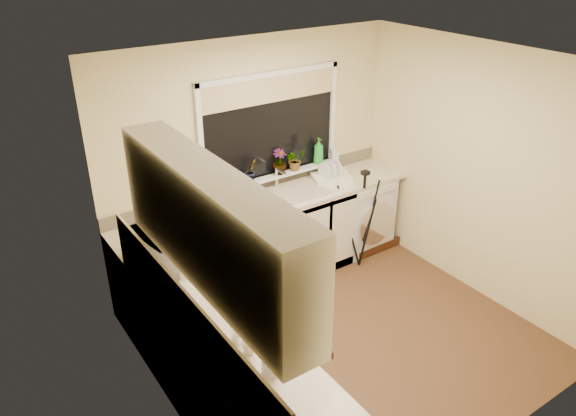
% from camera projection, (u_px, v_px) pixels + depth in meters
% --- Properties ---
extents(floor, '(3.20, 3.20, 0.00)m').
position_uv_depth(floor, '(342.00, 337.00, 5.01)').
color(floor, brown).
rests_on(floor, ground).
extents(ceiling, '(3.20, 3.20, 0.00)m').
position_uv_depth(ceiling, '(358.00, 65.00, 3.90)').
color(ceiling, white).
rests_on(ceiling, ground).
extents(wall_back, '(3.20, 0.00, 3.20)m').
position_uv_depth(wall_back, '(253.00, 160.00, 5.56)').
color(wall_back, beige).
rests_on(wall_back, ground).
extents(wall_front, '(3.20, 0.00, 3.20)m').
position_uv_depth(wall_front, '(509.00, 314.00, 3.35)').
color(wall_front, beige).
rests_on(wall_front, ground).
extents(wall_left, '(0.00, 3.00, 3.00)m').
position_uv_depth(wall_left, '(163.00, 282.00, 3.65)').
color(wall_left, beige).
rests_on(wall_left, ground).
extents(wall_right, '(0.00, 3.00, 3.00)m').
position_uv_depth(wall_right, '(479.00, 174.00, 5.26)').
color(wall_right, beige).
rests_on(wall_right, ground).
extents(base_cabinet_back, '(2.55, 0.60, 0.86)m').
position_uv_depth(base_cabinet_back, '(243.00, 250.00, 5.53)').
color(base_cabinet_back, silver).
rests_on(base_cabinet_back, floor).
extents(base_cabinet_left, '(0.54, 2.40, 0.86)m').
position_uv_depth(base_cabinet_left, '(230.00, 381.00, 3.94)').
color(base_cabinet_left, silver).
rests_on(base_cabinet_left, floor).
extents(worktop_back, '(3.20, 0.60, 0.04)m').
position_uv_depth(worktop_back, '(270.00, 202.00, 5.49)').
color(worktop_back, beige).
rests_on(worktop_back, base_cabinet_back).
extents(worktop_left, '(0.60, 2.40, 0.04)m').
position_uv_depth(worktop_left, '(227.00, 331.00, 3.74)').
color(worktop_left, beige).
rests_on(worktop_left, base_cabinet_left).
extents(upper_cabinet, '(0.28, 1.90, 0.70)m').
position_uv_depth(upper_cabinet, '(210.00, 226.00, 3.14)').
color(upper_cabinet, silver).
rests_on(upper_cabinet, wall_left).
extents(splashback_left, '(0.02, 2.40, 0.45)m').
position_uv_depth(splashback_left, '(185.00, 317.00, 3.48)').
color(splashback_left, beige).
rests_on(splashback_left, wall_left).
extents(splashback_back, '(3.20, 0.02, 0.14)m').
position_uv_depth(splashback_back, '(255.00, 184.00, 5.67)').
color(splashback_back, beige).
rests_on(splashback_back, wall_back).
extents(window_glass, '(1.50, 0.02, 1.00)m').
position_uv_depth(window_glass, '(270.00, 126.00, 5.50)').
color(window_glass, black).
rests_on(window_glass, wall_back).
extents(window_blind, '(1.50, 0.02, 0.25)m').
position_uv_depth(window_blind, '(271.00, 90.00, 5.31)').
color(window_blind, tan).
rests_on(window_blind, wall_back).
extents(windowsill, '(1.60, 0.14, 0.03)m').
position_uv_depth(windowsill, '(274.00, 176.00, 5.69)').
color(windowsill, white).
rests_on(windowsill, wall_back).
extents(sink, '(0.82, 0.46, 0.03)m').
position_uv_depth(sink, '(286.00, 194.00, 5.58)').
color(sink, tan).
rests_on(sink, worktop_back).
extents(faucet, '(0.03, 0.03, 0.24)m').
position_uv_depth(faucet, '(277.00, 179.00, 5.66)').
color(faucet, silver).
rests_on(faucet, worktop_back).
extents(washing_machine, '(0.64, 0.62, 0.88)m').
position_uv_depth(washing_machine, '(358.00, 211.00, 6.29)').
color(washing_machine, silver).
rests_on(washing_machine, floor).
extents(laptop, '(0.35, 0.29, 0.26)m').
position_uv_depth(laptop, '(209.00, 214.00, 5.08)').
color(laptop, gray).
rests_on(laptop, worktop_back).
extents(kettle, '(0.17, 0.17, 0.23)m').
position_uv_depth(kettle, '(182.00, 262.00, 4.26)').
color(kettle, white).
rests_on(kettle, worktop_left).
extents(dish_rack, '(0.47, 0.41, 0.06)m').
position_uv_depth(dish_rack, '(331.00, 178.00, 5.89)').
color(dish_rack, white).
rests_on(dish_rack, worktop_back).
extents(tripod, '(0.66, 0.66, 1.12)m').
position_uv_depth(tripod, '(362.00, 220.00, 5.83)').
color(tripod, black).
rests_on(tripod, floor).
extents(glass_jug, '(0.11, 0.11, 0.16)m').
position_uv_depth(glass_jug, '(270.00, 363.00, 3.32)').
color(glass_jug, silver).
rests_on(glass_jug, worktop_left).
extents(steel_jar, '(0.09, 0.09, 0.12)m').
position_uv_depth(steel_jar, '(237.00, 333.00, 3.59)').
color(steel_jar, white).
rests_on(steel_jar, worktop_left).
extents(microwave, '(0.45, 0.59, 0.30)m').
position_uv_depth(microwave, '(164.00, 249.00, 4.37)').
color(microwave, white).
rests_on(microwave, worktop_left).
extents(plant_a, '(0.16, 0.14, 0.26)m').
position_uv_depth(plant_a, '(222.00, 177.00, 5.30)').
color(plant_a, '#999999').
rests_on(plant_a, windowsill).
extents(plant_b, '(0.15, 0.14, 0.23)m').
position_uv_depth(plant_b, '(251.00, 171.00, 5.47)').
color(plant_b, '#999999').
rests_on(plant_b, windowsill).
extents(plant_c, '(0.15, 0.15, 0.26)m').
position_uv_depth(plant_c, '(279.00, 162.00, 5.65)').
color(plant_c, '#999999').
rests_on(plant_c, windowsill).
extents(plant_d, '(0.21, 0.18, 0.23)m').
position_uv_depth(plant_d, '(295.00, 160.00, 5.75)').
color(plant_d, '#999999').
rests_on(plant_d, windowsill).
extents(soap_bottle_green, '(0.13, 0.13, 0.28)m').
position_uv_depth(soap_bottle_green, '(319.00, 151.00, 5.89)').
color(soap_bottle_green, green).
rests_on(soap_bottle_green, windowsill).
extents(soap_bottle_clear, '(0.10, 0.10, 0.18)m').
position_uv_depth(soap_bottle_clear, '(335.00, 152.00, 6.01)').
color(soap_bottle_clear, '#999999').
rests_on(soap_bottle_clear, windowsill).
extents(cup_back, '(0.13, 0.13, 0.09)m').
position_uv_depth(cup_back, '(344.00, 172.00, 6.00)').
color(cup_back, silver).
rests_on(cup_back, worktop_back).
extents(cup_left, '(0.10, 0.10, 0.09)m').
position_uv_depth(cup_left, '(249.00, 347.00, 3.50)').
color(cup_left, beige).
rests_on(cup_left, worktop_left).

